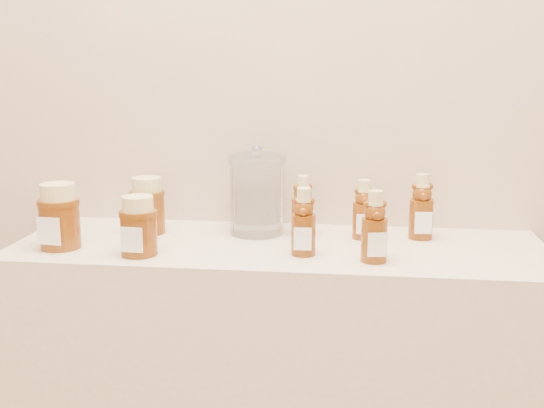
% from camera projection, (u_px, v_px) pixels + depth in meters
% --- Properties ---
extents(wall_back, '(3.50, 0.02, 2.70)m').
position_uv_depth(wall_back, '(288.00, 42.00, 1.64)').
color(wall_back, tan).
rests_on(wall_back, ground).
extents(bear_bottle_back_left, '(0.07, 0.07, 0.16)m').
position_uv_depth(bear_bottle_back_left, '(303.00, 202.00, 1.60)').
color(bear_bottle_back_left, '#562506').
rests_on(bear_bottle_back_left, display_table).
extents(bear_bottle_back_mid, '(0.06, 0.06, 0.16)m').
position_uv_depth(bear_bottle_back_mid, '(364.00, 206.00, 1.58)').
color(bear_bottle_back_mid, '#562506').
rests_on(bear_bottle_back_mid, display_table).
extents(bear_bottle_back_right, '(0.07, 0.07, 0.17)m').
position_uv_depth(bear_bottle_back_right, '(422.00, 202.00, 1.58)').
color(bear_bottle_back_right, '#562506').
rests_on(bear_bottle_back_right, display_table).
extents(bear_bottle_front_left, '(0.06, 0.06, 0.16)m').
position_uv_depth(bear_bottle_front_left, '(304.00, 217.00, 1.45)').
color(bear_bottle_front_left, '#562506').
rests_on(bear_bottle_front_left, display_table).
extents(bear_bottle_front_right, '(0.07, 0.07, 0.17)m').
position_uv_depth(bear_bottle_front_right, '(375.00, 222.00, 1.40)').
color(bear_bottle_front_right, '#562506').
rests_on(bear_bottle_front_right, display_table).
extents(honey_jar_left, '(0.10, 0.10, 0.15)m').
position_uv_depth(honey_jar_left, '(59.00, 216.00, 1.50)').
color(honey_jar_left, '#562506').
rests_on(honey_jar_left, display_table).
extents(honey_jar_back, '(0.10, 0.10, 0.14)m').
position_uv_depth(honey_jar_back, '(147.00, 205.00, 1.63)').
color(honey_jar_back, '#562506').
rests_on(honey_jar_back, display_table).
extents(honey_jar_front, '(0.09, 0.09, 0.13)m').
position_uv_depth(honey_jar_front, '(138.00, 226.00, 1.45)').
color(honey_jar_front, '#562506').
rests_on(honey_jar_front, display_table).
extents(glass_canister, '(0.17, 0.17, 0.21)m').
position_uv_depth(glass_canister, '(257.00, 191.00, 1.62)').
color(glass_canister, white).
rests_on(glass_canister, display_table).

